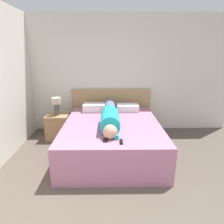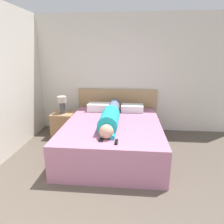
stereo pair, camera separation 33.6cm
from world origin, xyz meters
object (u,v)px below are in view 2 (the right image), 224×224
object	(u,v)px
bed	(113,138)
nightstand	(64,124)
pillow_near_headboard	(99,107)
table_lamp	(62,103)
cell_phone	(101,140)
pillow_second	(132,108)
tv_remote	(116,142)
person_lying	(111,116)

from	to	relation	value
bed	nightstand	bearing A→B (deg)	150.03
pillow_near_headboard	table_lamp	bearing A→B (deg)	-172.28
table_lamp	nightstand	bearing A→B (deg)	180.00
cell_phone	pillow_second	bearing A→B (deg)	73.44
pillow_second	bed	bearing A→B (deg)	-114.47
table_lamp	tv_remote	bearing A→B (deg)	-49.35
bed	pillow_near_headboard	xyz separation A→B (m)	(-0.36, 0.77, 0.37)
pillow_near_headboard	pillow_second	size ratio (longest dim) A/B	1.05
nightstand	cell_phone	bearing A→B (deg)	-53.65
pillow_near_headboard	bed	bearing A→B (deg)	-64.94
bed	cell_phone	world-z (taller)	cell_phone
person_lying	cell_phone	bearing A→B (deg)	-95.39
pillow_near_headboard	pillow_second	distance (m)	0.71
bed	table_lamp	xyz separation A→B (m)	(-1.14, 0.66, 0.47)
bed	tv_remote	bearing A→B (deg)	-81.54
tv_remote	bed	bearing A→B (deg)	98.46
pillow_second	pillow_near_headboard	bearing A→B (deg)	-180.00
table_lamp	pillow_second	world-z (taller)	table_lamp
table_lamp	pillow_near_headboard	distance (m)	0.80
pillow_near_headboard	tv_remote	xyz separation A→B (m)	(0.48, -1.58, -0.07)
table_lamp	person_lying	bearing A→B (deg)	-31.20
pillow_second	tv_remote	xyz separation A→B (m)	(-0.23, -1.58, -0.06)
pillow_near_headboard	person_lying	bearing A→B (deg)	-67.36
table_lamp	tv_remote	world-z (taller)	table_lamp
nightstand	pillow_near_headboard	distance (m)	0.88
table_lamp	bed	bearing A→B (deg)	-29.97
tv_remote	cell_phone	bearing A→B (deg)	165.20
nightstand	cell_phone	world-z (taller)	cell_phone
pillow_near_headboard	cell_phone	bearing A→B (deg)	-80.48
person_lying	tv_remote	world-z (taller)	person_lying
nightstand	table_lamp	distance (m)	0.49
bed	pillow_second	distance (m)	0.91
cell_phone	table_lamp	bearing A→B (deg)	126.35
table_lamp	tv_remote	size ratio (longest dim) A/B	2.47
table_lamp	cell_phone	size ratio (longest dim) A/B	2.84
pillow_second	cell_phone	xyz separation A→B (m)	(-0.45, -1.52, -0.06)
pillow_second	cell_phone	size ratio (longest dim) A/B	3.55
bed	table_lamp	size ratio (longest dim) A/B	5.59
table_lamp	cell_phone	distance (m)	1.76
bed	nightstand	world-z (taller)	bed
pillow_second	tv_remote	world-z (taller)	pillow_second
person_lying	tv_remote	distance (m)	0.82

